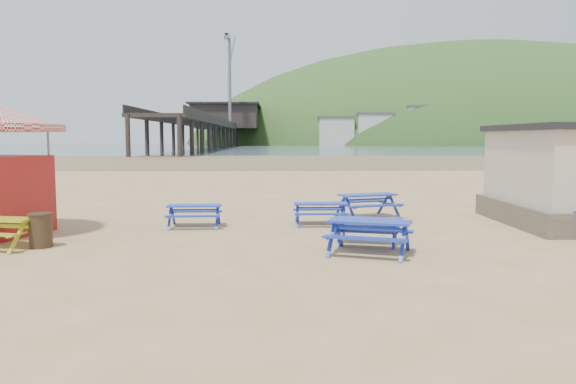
{
  "coord_description": "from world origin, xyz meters",
  "views": [
    {
      "loc": [
        -0.46,
        -16.36,
        2.73
      ],
      "look_at": [
        -0.07,
        1.5,
        1.0
      ],
      "focal_mm": 35.0,
      "sensor_mm": 36.0,
      "label": 1
    }
  ],
  "objects": [
    {
      "name": "picnic_table_blue_e",
      "position": [
        1.74,
        -3.38,
        0.4
      ],
      "size": [
        2.31,
        2.08,
        0.8
      ],
      "rotation": [
        0.0,
        0.0,
        -0.34
      ],
      "color": "#1E14A1",
      "rests_on": "ground"
    },
    {
      "name": "wet_sand",
      "position": [
        0.0,
        55.0,
        0.0
      ],
      "size": [
        400.0,
        400.0,
        0.0
      ],
      "primitive_type": "plane",
      "color": "brown",
      "rests_on": "ground"
    },
    {
      "name": "picnic_table_blue_a",
      "position": [
        -2.95,
        0.73,
        0.34
      ],
      "size": [
        1.68,
        1.37,
        0.69
      ],
      "rotation": [
        0.0,
        0.0,
        0.03
      ],
      "color": "#1E14A1",
      "rests_on": "ground"
    },
    {
      "name": "sea",
      "position": [
        0.0,
        170.0,
        0.01
      ],
      "size": [
        400.0,
        400.0,
        0.0
      ],
      "primitive_type": "plane",
      "color": "#43535F",
      "rests_on": "ground"
    },
    {
      "name": "ground",
      "position": [
        0.0,
        0.0,
        0.0
      ],
      "size": [
        400.0,
        400.0,
        0.0
      ],
      "primitive_type": "plane",
      "color": "tan",
      "rests_on": "ground"
    },
    {
      "name": "picnic_table_blue_b",
      "position": [
        0.94,
        1.06,
        0.35
      ],
      "size": [
        1.67,
        1.34,
        0.7
      ],
      "rotation": [
        0.0,
        0.0,
        0.0
      ],
      "color": "#1E14A1",
      "rests_on": "ground"
    },
    {
      "name": "picnic_table_blue_d",
      "position": [
        1.91,
        -2.09,
        0.33
      ],
      "size": [
        1.85,
        1.63,
        0.66
      ],
      "rotation": [
        0.0,
        0.0,
        -0.26
      ],
      "color": "#1E14A1",
      "rests_on": "ground"
    },
    {
      "name": "picnic_table_blue_c",
      "position": [
        2.68,
        2.65,
        0.41
      ],
      "size": [
        2.34,
        2.1,
        0.81
      ],
      "rotation": [
        0.0,
        0.0,
        0.33
      ],
      "color": "#1E14A1",
      "rests_on": "ground"
    },
    {
      "name": "litter_bin",
      "position": [
        -6.32,
        -2.42,
        0.44
      ],
      "size": [
        0.59,
        0.59,
        0.86
      ],
      "color": "#3E2E1C",
      "rests_on": "ground"
    },
    {
      "name": "pier",
      "position": [
        -17.99,
        178.23,
        5.46
      ],
      "size": [
        24.0,
        220.0,
        39.29
      ],
      "color": "black",
      "rests_on": "ground"
    },
    {
      "name": "headland_town",
      "position": [
        90.0,
        229.68,
        -9.91
      ],
      "size": [
        264.0,
        144.0,
        108.0
      ],
      "color": "#2D4C1E",
      "rests_on": "ground"
    }
  ]
}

